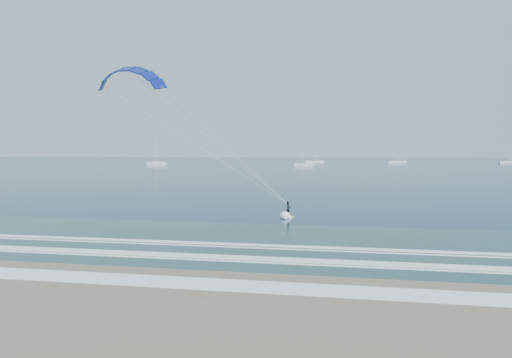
{
  "coord_description": "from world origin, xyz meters",
  "views": [
    {
      "loc": [
        11.25,
        -22.17,
        6.77
      ],
      "look_at": [
        3.21,
        22.03,
        3.99
      ],
      "focal_mm": 32.0,
      "sensor_mm": 36.0,
      "label": 1
    }
  ],
  "objects_px": {
    "kitesurfer_rig": "(207,136)",
    "sailboat_4": "(397,162)",
    "sailboat_2": "(314,161)",
    "sailboat_3": "(304,164)",
    "sailboat_0": "(157,164)",
    "sailboat_1": "(156,163)",
    "sailboat_7": "(508,162)"
  },
  "relations": [
    {
      "from": "kitesurfer_rig",
      "to": "sailboat_4",
      "type": "height_order",
      "value": "kitesurfer_rig"
    },
    {
      "from": "sailboat_2",
      "to": "sailboat_3",
      "type": "xyz_separation_m",
      "value": [
        -1.86,
        -57.14,
        -0.01
      ]
    },
    {
      "from": "sailboat_0",
      "to": "sailboat_1",
      "type": "bearing_deg",
      "value": 113.71
    },
    {
      "from": "kitesurfer_rig",
      "to": "sailboat_7",
      "type": "bearing_deg",
      "value": 65.12
    },
    {
      "from": "sailboat_0",
      "to": "sailboat_7",
      "type": "height_order",
      "value": "sailboat_0"
    },
    {
      "from": "kitesurfer_rig",
      "to": "sailboat_1",
      "type": "distance_m",
      "value": 194.51
    },
    {
      "from": "sailboat_2",
      "to": "sailboat_7",
      "type": "height_order",
      "value": "sailboat_2"
    },
    {
      "from": "sailboat_0",
      "to": "sailboat_2",
      "type": "xyz_separation_m",
      "value": [
        69.68,
        61.21,
        0.01
      ]
    },
    {
      "from": "kitesurfer_rig",
      "to": "sailboat_4",
      "type": "bearing_deg",
      "value": 78.34
    },
    {
      "from": "sailboat_0",
      "to": "sailboat_2",
      "type": "distance_m",
      "value": 92.75
    },
    {
      "from": "sailboat_1",
      "to": "sailboat_0",
      "type": "bearing_deg",
      "value": -66.29
    },
    {
      "from": "sailboat_3",
      "to": "sailboat_4",
      "type": "height_order",
      "value": "sailboat_4"
    },
    {
      "from": "sailboat_0",
      "to": "sailboat_1",
      "type": "relative_size",
      "value": 0.98
    },
    {
      "from": "sailboat_0",
      "to": "sailboat_1",
      "type": "xyz_separation_m",
      "value": [
        -9.28,
        21.13,
        0.0
      ]
    },
    {
      "from": "sailboat_3",
      "to": "sailboat_2",
      "type": "bearing_deg",
      "value": 88.14
    },
    {
      "from": "kitesurfer_rig",
      "to": "sailboat_7",
      "type": "xyz_separation_m",
      "value": [
        102.41,
        220.78,
        -7.58
      ]
    },
    {
      "from": "sailboat_1",
      "to": "sailboat_7",
      "type": "bearing_deg",
      "value": 13.43
    },
    {
      "from": "sailboat_3",
      "to": "sailboat_0",
      "type": "bearing_deg",
      "value": -176.56
    },
    {
      "from": "sailboat_1",
      "to": "sailboat_4",
      "type": "height_order",
      "value": "sailboat_4"
    },
    {
      "from": "sailboat_1",
      "to": "sailboat_2",
      "type": "height_order",
      "value": "sailboat_2"
    },
    {
      "from": "sailboat_0",
      "to": "sailboat_7",
      "type": "xyz_separation_m",
      "value": [
        172.7,
        64.59,
        -0.02
      ]
    },
    {
      "from": "sailboat_1",
      "to": "sailboat_7",
      "type": "relative_size",
      "value": 1.18
    },
    {
      "from": "sailboat_4",
      "to": "sailboat_0",
      "type": "bearing_deg",
      "value": -151.68
    },
    {
      "from": "kitesurfer_rig",
      "to": "sailboat_1",
      "type": "xyz_separation_m",
      "value": [
        -79.57,
        177.33,
        -7.57
      ]
    },
    {
      "from": "sailboat_1",
      "to": "kitesurfer_rig",
      "type": "bearing_deg",
      "value": -65.83
    },
    {
      "from": "kitesurfer_rig",
      "to": "sailboat_0",
      "type": "relative_size",
      "value": 1.71
    },
    {
      "from": "sailboat_0",
      "to": "sailboat_4",
      "type": "distance_m",
      "value": 131.05
    },
    {
      "from": "sailboat_2",
      "to": "sailboat_4",
      "type": "relative_size",
      "value": 1.06
    },
    {
      "from": "sailboat_0",
      "to": "sailboat_2",
      "type": "relative_size",
      "value": 0.9
    },
    {
      "from": "sailboat_1",
      "to": "sailboat_4",
      "type": "xyz_separation_m",
      "value": [
        124.64,
        41.03,
        0.0
      ]
    },
    {
      "from": "sailboat_0",
      "to": "kitesurfer_rig",
      "type": "bearing_deg",
      "value": -65.77
    },
    {
      "from": "sailboat_4",
      "to": "sailboat_2",
      "type": "bearing_deg",
      "value": -178.8
    }
  ]
}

